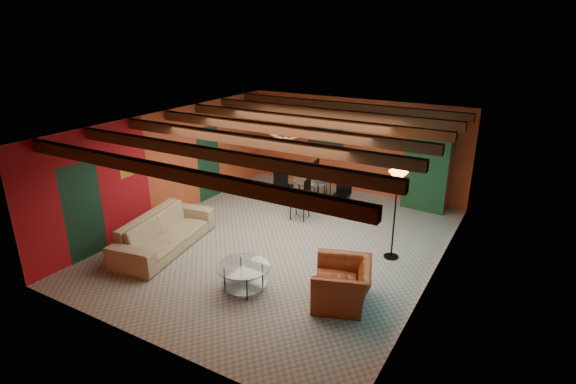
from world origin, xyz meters
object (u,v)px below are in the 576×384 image
Objects in this scene: armchair at (342,283)px; potted_plant at (433,126)px; sofa at (165,232)px; armoire at (427,173)px; vase at (312,165)px; floor_lamp at (395,216)px; coffee_table at (244,278)px; dining_table at (312,188)px.

armchair is 5.51m from potted_plant.
sofa is at bearing -129.50° from potted_plant.
armoire is 3.03m from vase.
sofa is 1.38× the size of floor_lamp.
floor_lamp is at bearing 52.61° from coffee_table.
vase reaches higher than coffee_table.
sofa is 4.17m from armchair.
armchair is 4.46m from dining_table.
armchair is at bearing 17.46° from coffee_table.
floor_lamp is 3.64× the size of potted_plant.
potted_plant is at bearing 29.87° from dining_table.
coffee_table is at bearing -79.74° from dining_table.
armchair is 5.23m from armoire.
potted_plant reaches higher than coffee_table.
coffee_table is (-1.72, -0.54, -0.12)m from armchair.
armchair is 1.14× the size of coffee_table.
sofa is 2.51m from coffee_table.
armoire is at bearing 29.87° from vase.
dining_table is 1.09× the size of floor_lamp.
vase is at bearing -150.13° from potted_plant.
sofa is 2.32× the size of armchair.
coffee_table is 6.07m from armoire.
armchair is 1.81m from coffee_table.
floor_lamp is at bearing 153.40° from armchair.
armoire is 3.16m from floor_lamp.
coffee_table is at bearing -92.21° from armchair.
sofa reaches higher than armchair.
armchair is (4.17, 0.03, -0.02)m from sofa.
potted_plant is at bearing 0.00° from armoire.
vase is (-0.77, 4.23, 0.94)m from coffee_table.
sofa is 4.16m from vase.
vase is (1.69, 3.72, 0.80)m from sofa.
vase is at bearing -165.70° from armchair.
dining_table is (-2.49, 3.69, 0.18)m from armchair.
floor_lamp is at bearing -31.22° from vase.
dining_table is at bearing -165.70° from armchair.
armchair is 2.13m from floor_lamp.
armchair is at bearing -96.94° from floor_lamp.
armoire reaches higher than sofa.
potted_plant is (-0.12, 3.16, 1.26)m from floor_lamp.
floor_lamp is 3.40m from potted_plant.
armoire is at bearing 92.14° from floor_lamp.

